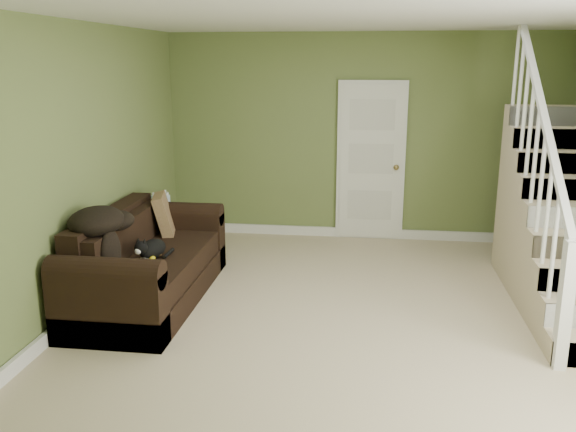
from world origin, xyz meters
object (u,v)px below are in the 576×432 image
(side_table, at_px, (164,235))
(banana, at_px, (152,259))
(sofa, at_px, (145,267))
(cat, at_px, (152,249))

(side_table, xyz_separation_m, banana, (0.39, -1.43, 0.20))
(side_table, height_order, banana, side_table)
(sofa, bearing_deg, banana, -55.49)
(sofa, bearing_deg, side_table, 100.65)
(cat, distance_m, banana, 0.10)
(sofa, xyz_separation_m, cat, (0.13, -0.16, 0.23))
(side_table, bearing_deg, sofa, -79.35)
(side_table, relative_size, banana, 3.97)
(cat, xyz_separation_m, banana, (0.03, -0.07, -0.06))
(cat, bearing_deg, sofa, 144.35)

